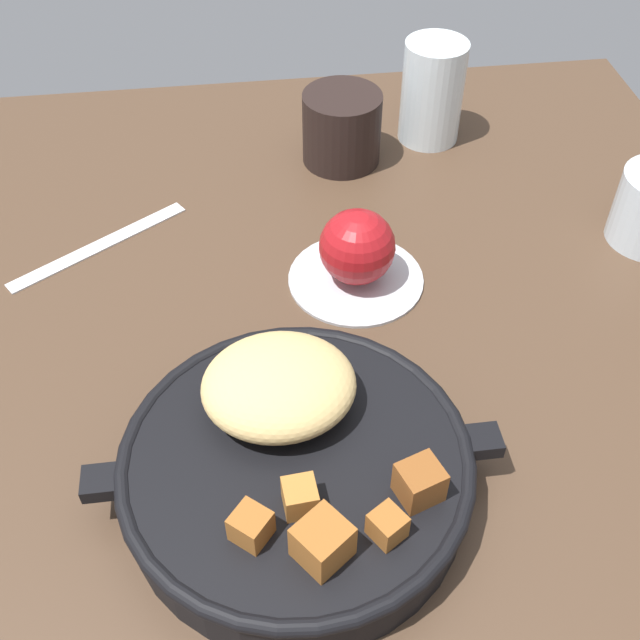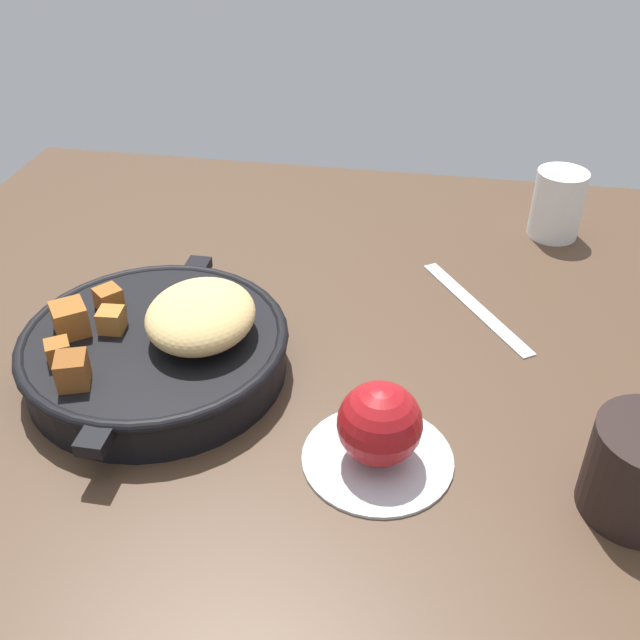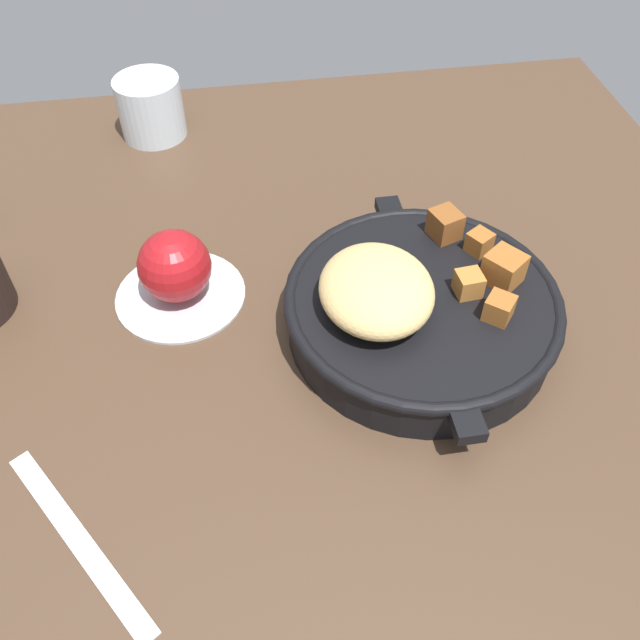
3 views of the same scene
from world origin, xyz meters
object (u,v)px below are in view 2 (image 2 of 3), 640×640
at_px(butter_knife, 475,306).
at_px(red_apple, 380,424).
at_px(cast_iron_skillet, 160,345).
at_px(white_creamer_pitcher, 557,204).

bearing_deg(butter_knife, red_apple, -52.09).
distance_m(cast_iron_skillet, red_apple, 0.23).
xyz_separation_m(cast_iron_skillet, white_creamer_pitcher, (-0.35, 0.39, 0.01)).
bearing_deg(white_creamer_pitcher, butter_knife, -27.47).
distance_m(cast_iron_skillet, white_creamer_pitcher, 0.52).
height_order(red_apple, butter_knife, red_apple).
distance_m(red_apple, butter_knife, 0.26).
relative_size(cast_iron_skillet, butter_knife, 1.54).
bearing_deg(red_apple, white_creamer_pitcher, 157.56).
bearing_deg(cast_iron_skillet, white_creamer_pitcher, 131.47).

